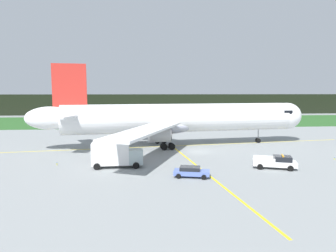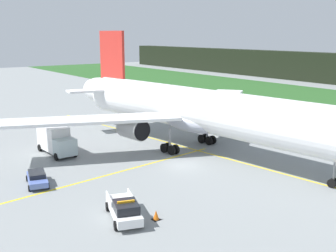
# 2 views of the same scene
# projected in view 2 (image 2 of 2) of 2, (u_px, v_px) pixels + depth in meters

# --- Properties ---
(ground) EXTENTS (320.00, 320.00, 0.00)m
(ground) POSITION_uv_depth(u_px,v_px,m) (183.00, 165.00, 48.22)
(ground) COLOR gray
(taxiway_centerline_main) EXTENTS (69.21, 8.86, 0.01)m
(taxiway_centerline_main) POSITION_uv_depth(u_px,v_px,m) (207.00, 153.00, 53.20)
(taxiway_centerline_main) COLOR yellow
(taxiway_centerline_main) RESTS_ON ground
(taxiway_centerline_spur) EXTENTS (5.08, 38.70, 0.01)m
(taxiway_centerline_spur) POSITION_uv_depth(u_px,v_px,m) (76.00, 184.00, 42.34)
(taxiway_centerline_spur) COLOR yellow
(taxiway_centerline_spur) RESTS_ON ground
(airliner) EXTENTS (53.72, 44.50, 15.27)m
(airliner) POSITION_uv_depth(u_px,v_px,m) (204.00, 111.00, 52.48)
(airliner) COLOR white
(airliner) RESTS_ON ground
(ops_pickup_truck) EXTENTS (5.98, 3.67, 1.94)m
(ops_pickup_truck) POSITION_uv_depth(u_px,v_px,m) (124.00, 209.00, 33.95)
(ops_pickup_truck) COLOR white
(ops_pickup_truck) RESTS_ON ground
(catering_truck) EXTENTS (6.99, 2.86, 3.67)m
(catering_truck) POSITION_uv_depth(u_px,v_px,m) (56.00, 140.00, 52.55)
(catering_truck) COLOR #A2B4B7
(catering_truck) RESTS_ON ground
(staff_car) EXTENTS (4.63, 2.78, 1.30)m
(staff_car) POSITION_uv_depth(u_px,v_px,m) (37.00, 178.00, 41.93)
(staff_car) COLOR #586FBC
(staff_car) RESTS_ON ground
(apron_cone) EXTENTS (0.65, 0.65, 0.81)m
(apron_cone) POSITION_uv_depth(u_px,v_px,m) (156.00, 215.00, 34.05)
(apron_cone) COLOR black
(apron_cone) RESTS_ON ground
(taxiway_edge_light_west) EXTENTS (0.12, 0.12, 0.50)m
(taxiway_edge_light_west) POSITION_uv_depth(u_px,v_px,m) (46.00, 137.00, 60.49)
(taxiway_edge_light_west) COLOR yellow
(taxiway_edge_light_west) RESTS_ON ground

